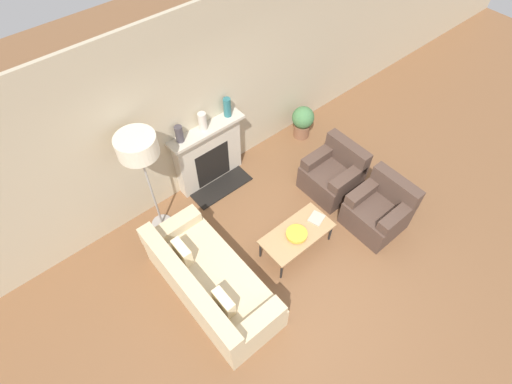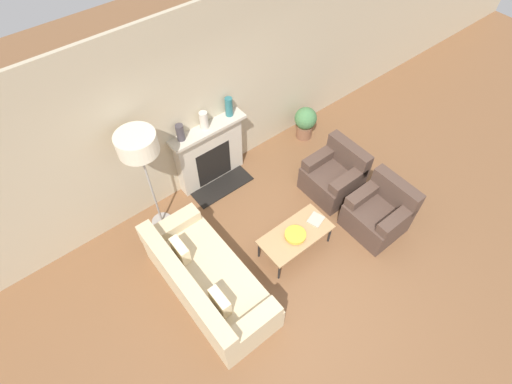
{
  "view_description": "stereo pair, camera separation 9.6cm",
  "coord_description": "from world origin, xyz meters",
  "px_view_note": "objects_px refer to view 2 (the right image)",
  "views": [
    {
      "loc": [
        -2.14,
        -1.55,
        5.14
      ],
      "look_at": [
        0.25,
        1.29,
        0.45
      ],
      "focal_mm": 28.0,
      "sensor_mm": 36.0,
      "label": 1
    },
    {
      "loc": [
        -2.07,
        -1.62,
        5.14
      ],
      "look_at": [
        0.25,
        1.29,
        0.45
      ],
      "focal_mm": 28.0,
      "sensor_mm": 36.0,
      "label": 2
    }
  ],
  "objects_px": {
    "book": "(316,220)",
    "potted_plant": "(305,121)",
    "fireplace": "(210,154)",
    "armchair_near": "(379,213)",
    "bowl": "(295,235)",
    "coffee_table": "(296,235)",
    "mantel_vase_center_right": "(229,107)",
    "armchair_far": "(334,176)",
    "mantel_vase_left": "(180,133)",
    "mantel_vase_center_left": "(204,120)",
    "floor_lamp": "(138,148)",
    "couch": "(207,281)"
  },
  "relations": [
    {
      "from": "book",
      "to": "potted_plant",
      "type": "relative_size",
      "value": 0.42
    },
    {
      "from": "fireplace",
      "to": "armchair_near",
      "type": "xyz_separation_m",
      "value": [
        1.39,
        -2.35,
        -0.22
      ]
    },
    {
      "from": "fireplace",
      "to": "bowl",
      "type": "relative_size",
      "value": 4.14
    },
    {
      "from": "fireplace",
      "to": "bowl",
      "type": "xyz_separation_m",
      "value": [
        0.1,
        -1.91,
        -0.11
      ]
    },
    {
      "from": "coffee_table",
      "to": "mantel_vase_center_right",
      "type": "relative_size",
      "value": 3.4
    },
    {
      "from": "fireplace",
      "to": "mantel_vase_center_right",
      "type": "height_order",
      "value": "mantel_vase_center_right"
    },
    {
      "from": "book",
      "to": "potted_plant",
      "type": "xyz_separation_m",
      "value": [
        1.36,
        1.68,
        -0.06
      ]
    },
    {
      "from": "armchair_near",
      "to": "armchair_far",
      "type": "xyz_separation_m",
      "value": [
        0.0,
        0.92,
        0.0
      ]
    },
    {
      "from": "mantel_vase_left",
      "to": "mantel_vase_center_left",
      "type": "distance_m",
      "value": 0.4
    },
    {
      "from": "mantel_vase_center_left",
      "to": "potted_plant",
      "type": "height_order",
      "value": "mantel_vase_center_left"
    },
    {
      "from": "armchair_near",
      "to": "floor_lamp",
      "type": "height_order",
      "value": "floor_lamp"
    },
    {
      "from": "bowl",
      "to": "mantel_vase_center_right",
      "type": "xyz_separation_m",
      "value": [
        0.32,
        1.93,
        0.84
      ]
    },
    {
      "from": "armchair_near",
      "to": "floor_lamp",
      "type": "relative_size",
      "value": 0.46
    },
    {
      "from": "bowl",
      "to": "coffee_table",
      "type": "bearing_deg",
      "value": 32.89
    },
    {
      "from": "bowl",
      "to": "floor_lamp",
      "type": "bearing_deg",
      "value": 127.05
    },
    {
      "from": "fireplace",
      "to": "armchair_near",
      "type": "height_order",
      "value": "fireplace"
    },
    {
      "from": "armchair_near",
      "to": "coffee_table",
      "type": "height_order",
      "value": "armchair_near"
    },
    {
      "from": "bowl",
      "to": "mantel_vase_center_right",
      "type": "bearing_deg",
      "value": 80.59
    },
    {
      "from": "coffee_table",
      "to": "mantel_vase_center_left",
      "type": "height_order",
      "value": "mantel_vase_center_left"
    },
    {
      "from": "fireplace",
      "to": "mantel_vase_left",
      "type": "bearing_deg",
      "value": 178.04
    },
    {
      "from": "fireplace",
      "to": "coffee_table",
      "type": "height_order",
      "value": "fireplace"
    },
    {
      "from": "fireplace",
      "to": "mantel_vase_left",
      "type": "distance_m",
      "value": 0.83
    },
    {
      "from": "potted_plant",
      "to": "armchair_far",
      "type": "bearing_deg",
      "value": -112.14
    },
    {
      "from": "couch",
      "to": "mantel_vase_center_right",
      "type": "xyz_separation_m",
      "value": [
        1.65,
        1.68,
        0.97
      ]
    },
    {
      "from": "coffee_table",
      "to": "mantel_vase_left",
      "type": "xyz_separation_m",
      "value": [
        -0.57,
        1.9,
        0.89
      ]
    },
    {
      "from": "armchair_far",
      "to": "mantel_vase_left",
      "type": "relative_size",
      "value": 3.25
    },
    {
      "from": "fireplace",
      "to": "coffee_table",
      "type": "xyz_separation_m",
      "value": [
        0.14,
        -1.89,
        -0.18
      ]
    },
    {
      "from": "armchair_near",
      "to": "potted_plant",
      "type": "xyz_separation_m",
      "value": [
        0.49,
        2.13,
        0.03
      ]
    },
    {
      "from": "mantel_vase_center_right",
      "to": "potted_plant",
      "type": "relative_size",
      "value": 0.5
    },
    {
      "from": "armchair_far",
      "to": "mantel_vase_center_right",
      "type": "bearing_deg",
      "value": -146.25
    },
    {
      "from": "book",
      "to": "potted_plant",
      "type": "height_order",
      "value": "potted_plant"
    },
    {
      "from": "couch",
      "to": "mantel_vase_center_right",
      "type": "distance_m",
      "value": 2.55
    },
    {
      "from": "bowl",
      "to": "mantel_vase_left",
      "type": "relative_size",
      "value": 1.15
    },
    {
      "from": "coffee_table",
      "to": "mantel_vase_left",
      "type": "distance_m",
      "value": 2.18
    },
    {
      "from": "potted_plant",
      "to": "mantel_vase_left",
      "type": "bearing_deg",
      "value": 174.29
    },
    {
      "from": "floor_lamp",
      "to": "potted_plant",
      "type": "distance_m",
      "value": 3.27
    },
    {
      "from": "coffee_table",
      "to": "potted_plant",
      "type": "relative_size",
      "value": 1.69
    },
    {
      "from": "couch",
      "to": "floor_lamp",
      "type": "height_order",
      "value": "floor_lamp"
    },
    {
      "from": "mantel_vase_center_right",
      "to": "potted_plant",
      "type": "xyz_separation_m",
      "value": [
        1.45,
        -0.23,
        -0.93
      ]
    },
    {
      "from": "armchair_near",
      "to": "coffee_table",
      "type": "distance_m",
      "value": 1.33
    },
    {
      "from": "armchair_near",
      "to": "bowl",
      "type": "xyz_separation_m",
      "value": [
        -1.28,
        0.44,
        0.11
      ]
    },
    {
      "from": "floor_lamp",
      "to": "mantel_vase_center_left",
      "type": "distance_m",
      "value": 1.2
    },
    {
      "from": "mantel_vase_center_right",
      "to": "floor_lamp",
      "type": "bearing_deg",
      "value": -169.97
    },
    {
      "from": "armchair_near",
      "to": "book",
      "type": "height_order",
      "value": "armchair_near"
    },
    {
      "from": "coffee_table",
      "to": "couch",
      "type": "bearing_deg",
      "value": 171.0
    },
    {
      "from": "fireplace",
      "to": "floor_lamp",
      "type": "bearing_deg",
      "value": -167.05
    },
    {
      "from": "armchair_far",
      "to": "potted_plant",
      "type": "xyz_separation_m",
      "value": [
        0.49,
        1.21,
        0.03
      ]
    },
    {
      "from": "fireplace",
      "to": "mantel_vase_left",
      "type": "xyz_separation_m",
      "value": [
        -0.43,
        0.01,
        0.71
      ]
    },
    {
      "from": "book",
      "to": "coffee_table",
      "type": "bearing_deg",
      "value": 161.57
    },
    {
      "from": "book",
      "to": "couch",
      "type": "bearing_deg",
      "value": 155.17
    }
  ]
}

